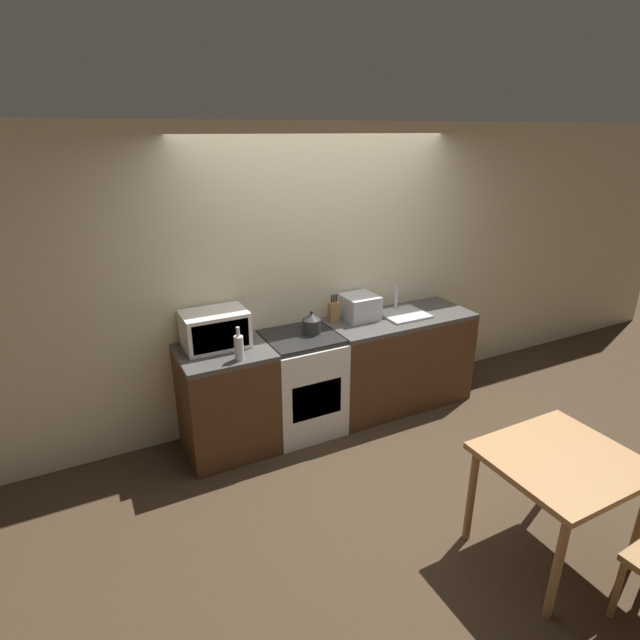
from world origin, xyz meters
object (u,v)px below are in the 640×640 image
object	(u,v)px
microwave	(215,329)
bottle	(239,347)
kettle	(312,323)
toaster_oven	(360,307)
dining_table	(561,470)
stove_range	(301,383)

from	to	relation	value
microwave	bottle	world-z (taller)	microwave
kettle	bottle	distance (m)	0.76
kettle	toaster_oven	size ratio (longest dim) A/B	0.65
kettle	microwave	xyz separation A→B (m)	(-0.80, 0.10, 0.06)
kettle	toaster_oven	distance (m)	0.56
kettle	dining_table	bearing A→B (deg)	-71.88
dining_table	bottle	bearing A→B (deg)	127.62
stove_range	bottle	bearing A→B (deg)	-160.41
bottle	toaster_oven	xyz separation A→B (m)	(1.27, 0.35, 0.01)
microwave	stove_range	bearing A→B (deg)	-9.24
toaster_oven	dining_table	bearing A→B (deg)	-87.06
dining_table	toaster_oven	bearing A→B (deg)	92.94
toaster_oven	stove_range	bearing A→B (deg)	-168.74
kettle	dining_table	distance (m)	2.16
microwave	dining_table	bearing A→B (deg)	-55.39
stove_range	kettle	world-z (taller)	kettle
dining_table	kettle	bearing A→B (deg)	108.12
stove_range	dining_table	size ratio (longest dim) A/B	1.07
toaster_oven	microwave	bearing A→B (deg)	-179.26
microwave	dining_table	distance (m)	2.61
stove_range	dining_table	distance (m)	2.16
bottle	kettle	bearing A→B (deg)	17.55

